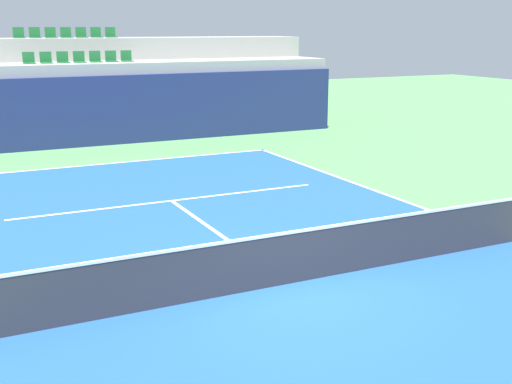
{
  "coord_description": "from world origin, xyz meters",
  "views": [
    {
      "loc": [
        -5.36,
        -9.62,
        4.43
      ],
      "look_at": [
        0.31,
        2.0,
        1.2
      ],
      "focal_mm": 46.48,
      "sensor_mm": 36.0,
      "label": 1
    }
  ],
  "objects": [
    {
      "name": "ground_plane",
      "position": [
        0.0,
        0.0,
        0.0
      ],
      "size": [
        80.0,
        80.0,
        0.0
      ],
      "primitive_type": "plane",
      "color": "#4C8C4C"
    },
    {
      "name": "court_surface",
      "position": [
        0.0,
        0.0,
        0.01
      ],
      "size": [
        11.0,
        24.0,
        0.01
      ],
      "primitive_type": "cube",
      "color": "#1E4C99",
      "rests_on": "ground_plane"
    },
    {
      "name": "baseline_far",
      "position": [
        0.0,
        11.95,
        0.01
      ],
      "size": [
        11.0,
        0.1,
        0.0
      ],
      "primitive_type": "cube",
      "color": "white",
      "rests_on": "court_surface"
    },
    {
      "name": "service_line_far",
      "position": [
        0.0,
        6.4,
        0.01
      ],
      "size": [
        8.26,
        0.1,
        0.0
      ],
      "primitive_type": "cube",
      "color": "white",
      "rests_on": "court_surface"
    },
    {
      "name": "centre_service_line",
      "position": [
        0.0,
        3.2,
        0.01
      ],
      "size": [
        0.1,
        6.4,
        0.0
      ],
      "primitive_type": "cube",
      "color": "white",
      "rests_on": "court_surface"
    },
    {
      "name": "back_wall",
      "position": [
        0.0,
        15.64,
        1.32
      ],
      "size": [
        20.95,
        0.3,
        2.64
      ],
      "primitive_type": "cube",
      "color": "navy",
      "rests_on": "ground_plane"
    },
    {
      "name": "stands_tier_lower",
      "position": [
        0.0,
        16.99,
        1.54
      ],
      "size": [
        20.95,
        2.4,
        3.07
      ],
      "primitive_type": "cube",
      "color": "#9E9E99",
      "rests_on": "ground_plane"
    },
    {
      "name": "stands_tier_upper",
      "position": [
        0.0,
        19.39,
        1.99
      ],
      "size": [
        20.95,
        2.4,
        3.99
      ],
      "primitive_type": "cube",
      "color": "#9E9E99",
      "rests_on": "ground_plane"
    },
    {
      "name": "seating_row_lower",
      "position": [
        -0.0,
        17.08,
        3.2
      ],
      "size": [
        4.22,
        0.44,
        0.44
      ],
      "color": "#1E6633",
      "rests_on": "stands_tier_lower"
    },
    {
      "name": "seating_row_upper",
      "position": [
        -0.0,
        19.48,
        4.11
      ],
      "size": [
        4.22,
        0.44,
        0.44
      ],
      "color": "#1E6633",
      "rests_on": "stands_tier_upper"
    },
    {
      "name": "tennis_net",
      "position": [
        0.0,
        0.0,
        0.51
      ],
      "size": [
        11.08,
        0.08,
        1.07
      ],
      "color": "black",
      "rests_on": "court_surface"
    }
  ]
}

